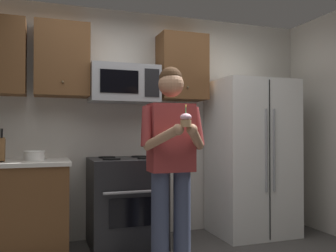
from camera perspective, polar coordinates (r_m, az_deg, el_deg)
wall_back at (r=4.30m, az=-5.72°, el=0.43°), size 4.40×0.10×2.60m
oven_range at (r=3.95m, az=-6.56°, el=-11.67°), size 0.76×0.70×0.93m
microwave at (r=4.03m, az=-6.90°, el=6.51°), size 0.74×0.41×0.40m
refrigerator at (r=4.43m, az=12.93°, el=-4.77°), size 0.90×0.75×1.80m
cabinet_row_upper at (r=4.04m, az=-15.17°, el=9.82°), size 2.78×0.36×0.76m
bowl_large_white at (r=3.81m, az=-20.19°, el=-4.33°), size 0.20×0.20×0.09m
person at (r=3.13m, az=0.55°, el=-4.67°), size 0.60×0.48×1.76m
cupcake at (r=2.81m, az=2.80°, el=0.95°), size 0.09×0.09×0.17m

